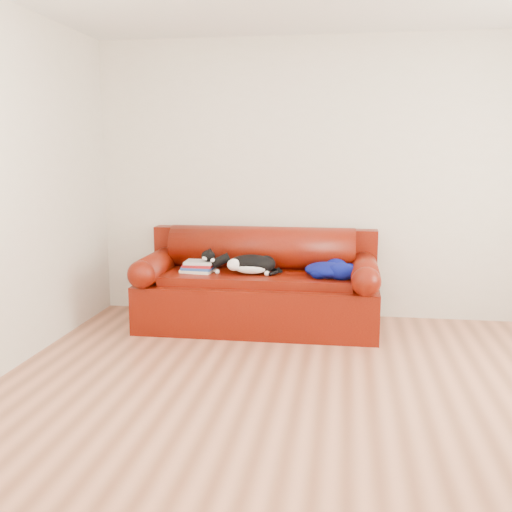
{
  "coord_description": "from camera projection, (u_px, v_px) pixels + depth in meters",
  "views": [
    {
      "loc": [
        0.12,
        -3.66,
        1.57
      ],
      "look_at": [
        -0.64,
        1.35,
        0.67
      ],
      "focal_mm": 42.0,
      "sensor_mm": 36.0,
      "label": 1
    }
  ],
  "objects": [
    {
      "name": "ground",
      "position": [
        322.0,
        397.0,
        3.85
      ],
      "size": [
        4.5,
        4.5,
        0.0
      ],
      "primitive_type": "plane",
      "color": "brown",
      "rests_on": "ground"
    },
    {
      "name": "blanket",
      "position": [
        329.0,
        269.0,
        5.12
      ],
      "size": [
        0.5,
        0.48,
        0.15
      ],
      "rotation": [
        0.0,
        0.0,
        -0.3
      ],
      "color": "#02114E",
      "rests_on": "sofa_base"
    },
    {
      "name": "cat",
      "position": [
        251.0,
        265.0,
        5.23
      ],
      "size": [
        0.61,
        0.34,
        0.21
      ],
      "rotation": [
        0.0,
        0.0,
        0.3
      ],
      "color": "black",
      "rests_on": "sofa_base"
    },
    {
      "name": "sofa_base",
      "position": [
        258.0,
        301.0,
        5.36
      ],
      "size": [
        2.1,
        0.9,
        0.5
      ],
      "color": "#420502",
      "rests_on": "ground"
    },
    {
      "name": "sofa_back",
      "position": [
        262.0,
        263.0,
        5.55
      ],
      "size": [
        2.1,
        1.01,
        0.88
      ],
      "color": "#420502",
      "rests_on": "ground"
    },
    {
      "name": "book_stack",
      "position": [
        199.0,
        267.0,
        5.33
      ],
      "size": [
        0.3,
        0.25,
        0.1
      ],
      "rotation": [
        0.0,
        0.0,
        -0.07
      ],
      "color": "white",
      "rests_on": "sofa_base"
    },
    {
      "name": "room_shell",
      "position": [
        349.0,
        134.0,
        3.56
      ],
      "size": [
        4.52,
        4.02,
        2.61
      ],
      "color": "beige",
      "rests_on": "ground"
    }
  ]
}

